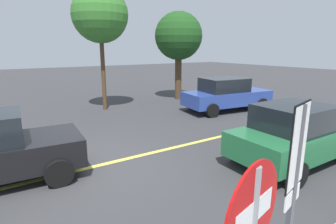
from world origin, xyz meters
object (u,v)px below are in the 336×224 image
Objects in this scene: speed_limit_sign at (296,168)px; car_green_mid_road at (296,134)px; car_blue_behind_van at (226,94)px; tree_left_verge at (179,37)px; tree_centre_verge at (100,15)px.

speed_limit_sign is 0.64× the size of car_green_mid_road.
car_green_mid_road is 6.37m from car_blue_behind_van.
car_blue_behind_van is at bearing 48.99° from speed_limit_sign.
car_green_mid_road is at bearing -117.98° from car_blue_behind_van.
speed_limit_sign is at bearing -149.10° from car_green_mid_road.
speed_limit_sign is at bearing -119.59° from tree_left_verge.
car_blue_behind_van is 0.89× the size of tree_left_verge.
car_green_mid_road is at bearing -77.44° from tree_centre_verge.
tree_centre_verge is at bearing 102.56° from car_green_mid_road.
tree_left_verge is at bearing 60.41° from speed_limit_sign.
car_green_mid_road is at bearing -106.33° from tree_left_verge.
car_blue_behind_van is at bearing 62.02° from car_green_mid_road.
speed_limit_sign is 4.72m from car_green_mid_road.
speed_limit_sign reaches higher than car_blue_behind_van.
tree_centre_verge is (-5.03, 3.55, 3.78)m from car_blue_behind_van.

